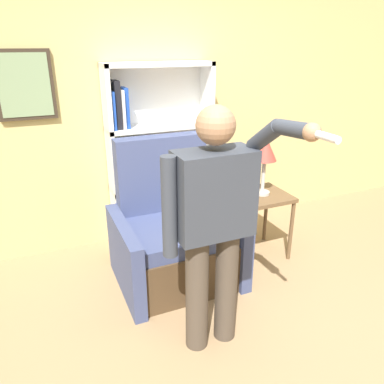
# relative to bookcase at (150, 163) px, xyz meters

# --- Properties ---
(ground_plane) EXTENTS (14.00, 14.00, 0.00)m
(ground_plane) POSITION_rel_bookcase_xyz_m (0.28, -1.87, -0.83)
(ground_plane) COLOR #937551
(wall_back) EXTENTS (8.00, 0.11, 2.80)m
(wall_back) POSITION_rel_bookcase_xyz_m (0.27, 0.16, 0.57)
(wall_back) COLOR tan
(wall_back) RESTS_ON ground_plane
(bookcase) EXTENTS (1.03, 0.28, 1.78)m
(bookcase) POSITION_rel_bookcase_xyz_m (0.00, 0.00, 0.00)
(bookcase) COLOR white
(bookcase) RESTS_ON ground_plane
(armchair) EXTENTS (1.00, 0.87, 1.20)m
(armchair) POSITION_rel_bookcase_xyz_m (-0.04, -0.73, -0.46)
(armchair) COLOR #4C3823
(armchair) RESTS_ON ground_plane
(person_standing) EXTENTS (0.63, 0.78, 1.62)m
(person_standing) POSITION_rel_bookcase_xyz_m (-0.09, -1.59, 0.11)
(person_standing) COLOR #473D33
(person_standing) RESTS_ON ground_plane
(side_table) EXTENTS (0.48, 0.48, 0.63)m
(side_table) POSITION_rel_bookcase_xyz_m (0.85, -0.72, -0.31)
(side_table) COLOR brown
(side_table) RESTS_ON ground_plane
(table_lamp) EXTENTS (0.21, 0.21, 0.55)m
(table_lamp) POSITION_rel_bookcase_xyz_m (0.85, -0.72, 0.21)
(table_lamp) COLOR #B7B2A8
(table_lamp) RESTS_ON side_table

